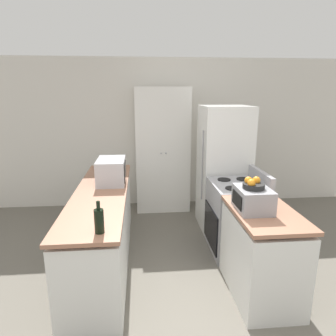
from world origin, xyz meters
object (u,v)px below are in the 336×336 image
at_px(toaster_oven, 253,199).
at_px(fruit_bowl, 253,184).
at_px(wine_bottle, 99,220).
at_px(microwave, 111,171).
at_px(pantry_cabinet, 162,150).
at_px(stove, 236,217).
at_px(refrigerator, 223,168).

distance_m(toaster_oven, fruit_bowl, 0.15).
distance_m(wine_bottle, toaster_oven, 1.46).
bearing_deg(microwave, fruit_bowl, -36.48).
xyz_separation_m(microwave, fruit_bowl, (1.43, -1.06, 0.11)).
bearing_deg(pantry_cabinet, wine_bottle, -104.66).
bearing_deg(stove, fruit_bowl, -99.81).
xyz_separation_m(pantry_cabinet, microwave, (-0.75, -1.36, 0.01)).
bearing_deg(toaster_oven, refrigerator, 84.28).
xyz_separation_m(pantry_cabinet, refrigerator, (0.86, -0.80, -0.14)).
distance_m(refrigerator, wine_bottle, 2.52).
xyz_separation_m(refrigerator, toaster_oven, (-0.16, -1.61, 0.10)).
bearing_deg(pantry_cabinet, refrigerator, -42.85).
xyz_separation_m(stove, refrigerator, (0.03, 0.77, 0.46)).
bearing_deg(wine_bottle, fruit_bowl, 13.82).
height_order(refrigerator, toaster_oven, refrigerator).
relative_size(refrigerator, toaster_oven, 4.76).
height_order(toaster_oven, fruit_bowl, fruit_bowl).
distance_m(pantry_cabinet, stove, 1.87).
distance_m(microwave, fruit_bowl, 1.79).
height_order(pantry_cabinet, fruit_bowl, pantry_cabinet).
height_order(pantry_cabinet, microwave, pantry_cabinet).
relative_size(microwave, wine_bottle, 1.94).
relative_size(wine_bottle, toaster_oven, 0.71).
distance_m(pantry_cabinet, toaster_oven, 2.51).
bearing_deg(wine_bottle, microwave, 90.96).
height_order(pantry_cabinet, stove, pantry_cabinet).
height_order(microwave, toaster_oven, microwave).
relative_size(wine_bottle, fruit_bowl, 1.31).
bearing_deg(microwave, stove, -7.48).
bearing_deg(pantry_cabinet, microwave, -118.82).
height_order(refrigerator, wine_bottle, refrigerator).
bearing_deg(stove, pantry_cabinet, 118.07).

